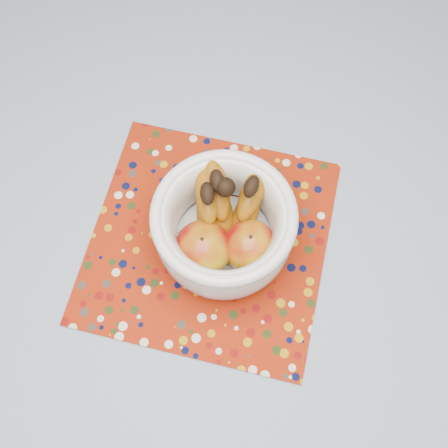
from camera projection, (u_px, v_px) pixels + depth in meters
The scene contains 4 objects.
table at pixel (208, 286), 0.94m from camera, with size 1.20×1.20×0.75m.
tablecloth at pixel (206, 272), 0.86m from camera, with size 1.32×1.32×0.01m, color slate.
placemat at pixel (209, 240), 0.87m from camera, with size 0.39×0.39×0.00m, color maroon.
fruit_bowl at pixel (225, 223), 0.80m from camera, with size 0.22×0.22×0.16m.
Camera 1 is at (0.03, -0.25, 1.58)m, focal length 42.00 mm.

